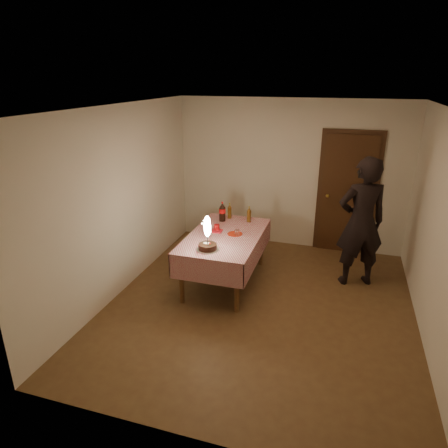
# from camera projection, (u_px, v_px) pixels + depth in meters

# --- Properties ---
(ground) EXTENTS (4.00, 4.50, 0.01)m
(ground) POSITION_uv_depth(u_px,v_px,m) (260.00, 305.00, 5.44)
(ground) COLOR brown
(ground) RESTS_ON ground
(room_shell) EXTENTS (4.04, 4.54, 2.62)m
(room_shell) POSITION_uv_depth(u_px,v_px,m) (268.00, 187.00, 4.91)
(room_shell) COLOR beige
(room_shell) RESTS_ON ground
(dining_table) EXTENTS (1.02, 1.72, 0.77)m
(dining_table) POSITION_uv_depth(u_px,v_px,m) (225.00, 241.00, 5.84)
(dining_table) COLOR brown
(dining_table) RESTS_ON ground
(birthday_cake) EXTENTS (0.31, 0.31, 0.47)m
(birthday_cake) POSITION_uv_depth(u_px,v_px,m) (208.00, 240.00, 5.27)
(birthday_cake) COLOR white
(birthday_cake) RESTS_ON dining_table
(red_plate) EXTENTS (0.22, 0.22, 0.01)m
(red_plate) POSITION_uv_depth(u_px,v_px,m) (235.00, 234.00, 5.82)
(red_plate) COLOR #B6220C
(red_plate) RESTS_ON dining_table
(red_cup) EXTENTS (0.08, 0.08, 0.10)m
(red_cup) POSITION_uv_depth(u_px,v_px,m) (217.00, 228.00, 5.93)
(red_cup) COLOR #B10C0F
(red_cup) RESTS_ON dining_table
(clear_cup) EXTENTS (0.07, 0.07, 0.09)m
(clear_cup) POSITION_uv_depth(u_px,v_px,m) (237.00, 233.00, 5.75)
(clear_cup) COLOR white
(clear_cup) RESTS_ON dining_table
(napkin_stack) EXTENTS (0.15, 0.15, 0.02)m
(napkin_stack) POSITION_uv_depth(u_px,v_px,m) (217.00, 231.00, 5.91)
(napkin_stack) COLOR #B51421
(napkin_stack) RESTS_ON dining_table
(cola_bottle) EXTENTS (0.10, 0.10, 0.32)m
(cola_bottle) POSITION_uv_depth(u_px,v_px,m) (222.00, 212.00, 6.30)
(cola_bottle) COLOR black
(cola_bottle) RESTS_ON dining_table
(amber_bottle_left) EXTENTS (0.06, 0.06, 0.25)m
(amber_bottle_left) POSITION_uv_depth(u_px,v_px,m) (230.00, 211.00, 6.43)
(amber_bottle_left) COLOR #5B360F
(amber_bottle_left) RESTS_ON dining_table
(amber_bottle_right) EXTENTS (0.06, 0.06, 0.25)m
(amber_bottle_right) POSITION_uv_depth(u_px,v_px,m) (249.00, 215.00, 6.27)
(amber_bottle_right) COLOR #5B360F
(amber_bottle_right) RESTS_ON dining_table
(photographer) EXTENTS (0.82, 0.68, 1.92)m
(photographer) POSITION_uv_depth(u_px,v_px,m) (361.00, 223.00, 5.72)
(photographer) COLOR black
(photographer) RESTS_ON ground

